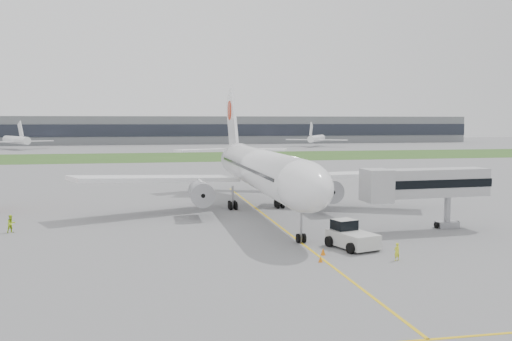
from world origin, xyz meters
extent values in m
plane|color=gray|center=(0.00, 0.00, 0.00)|extent=(600.00, 600.00, 0.00)
cube|color=#30531F|center=(0.00, 120.00, 0.01)|extent=(600.00, 50.00, 0.02)
cube|color=slate|center=(0.00, 230.00, 7.00)|extent=(320.00, 22.00, 14.00)
cube|color=#21242F|center=(0.00, 219.00, 7.00)|extent=(320.00, 0.60, 6.00)
cylinder|color=white|center=(0.00, 4.00, 5.60)|extent=(5.00, 38.00, 5.00)
ellipsoid|color=white|center=(0.00, -15.50, 5.60)|extent=(5.00, 11.00, 5.00)
cube|color=black|center=(0.00, -16.50, 6.50)|extent=(3.20, 1.54, 1.14)
cone|color=white|center=(0.00, 26.00, 6.40)|extent=(5.00, 10.53, 6.16)
cube|color=white|center=(-13.00, 6.00, 4.40)|extent=(22.13, 13.52, 1.70)
cube|color=white|center=(13.00, 6.00, 4.40)|extent=(22.13, 13.52, 1.70)
cylinder|color=gray|center=(-8.00, 1.50, 3.00)|extent=(2.70, 5.20, 2.70)
cylinder|color=gray|center=(8.00, 1.50, 3.00)|extent=(2.70, 5.20, 2.70)
cube|color=white|center=(0.00, 27.50, 11.50)|extent=(0.45, 10.90, 12.76)
cylinder|color=#BA250A|center=(0.00, 28.50, 13.50)|extent=(0.60, 3.20, 3.20)
cube|color=white|center=(-5.00, 28.50, 6.80)|extent=(9.54, 6.34, 0.35)
cube|color=white|center=(5.00, 28.50, 6.80)|extent=(9.54, 6.34, 0.35)
cylinder|color=#9C9CA2|center=(0.00, -15.00, 1.55)|extent=(0.24, 0.24, 3.10)
cylinder|color=black|center=(-3.20, 7.00, 0.55)|extent=(1.40, 1.10, 1.10)
cylinder|color=black|center=(3.20, 7.00, 0.55)|extent=(1.40, 1.10, 1.10)
cube|color=silver|center=(4.00, -18.29, 0.87)|extent=(4.04, 5.49, 1.31)
cube|color=silver|center=(3.62, -17.04, 1.96)|extent=(2.39, 2.24, 1.09)
cube|color=black|center=(3.62, -17.04, 2.02)|extent=(2.45, 2.31, 0.93)
cylinder|color=black|center=(2.12, -17.15, 0.49)|extent=(0.65, 1.05, 0.98)
cylinder|color=black|center=(4.93, -16.30, 0.49)|extent=(0.65, 1.05, 0.98)
cylinder|color=black|center=(3.07, -20.28, 0.49)|extent=(0.65, 1.05, 0.98)
cylinder|color=black|center=(5.88, -19.43, 0.49)|extent=(0.65, 1.05, 0.98)
cube|color=#AAAAAC|center=(15.00, -11.37, 5.13)|extent=(13.97, 3.83, 2.96)
cube|color=black|center=(15.00, -11.37, 5.13)|extent=(14.17, 3.94, 0.89)
cube|color=#AAAAAC|center=(8.66, -12.76, 5.13)|extent=(2.56, 3.35, 3.35)
cylinder|color=#9C9CA2|center=(17.92, -10.69, 1.87)|extent=(0.69, 0.69, 3.75)
cube|color=#9C9CA2|center=(17.92, -10.69, 0.35)|extent=(2.45, 1.53, 0.69)
cylinder|color=black|center=(16.64, -10.77, 0.35)|extent=(0.34, 0.71, 0.69)
cylinder|color=black|center=(19.20, -10.60, 0.35)|extent=(0.34, 0.71, 0.69)
cone|color=orange|center=(-0.50, -22.67, 0.26)|extent=(0.37, 0.37, 0.51)
cone|color=orange|center=(0.50, -20.29, 0.31)|extent=(0.45, 0.45, 0.62)
imported|color=yellow|center=(6.00, -23.37, 0.76)|extent=(0.63, 0.50, 1.51)
imported|color=#B3DA24|center=(-28.59, -4.20, 0.95)|extent=(1.17, 1.15, 1.91)
camera|label=1|loc=(-15.00, -67.35, 11.77)|focal=40.00mm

